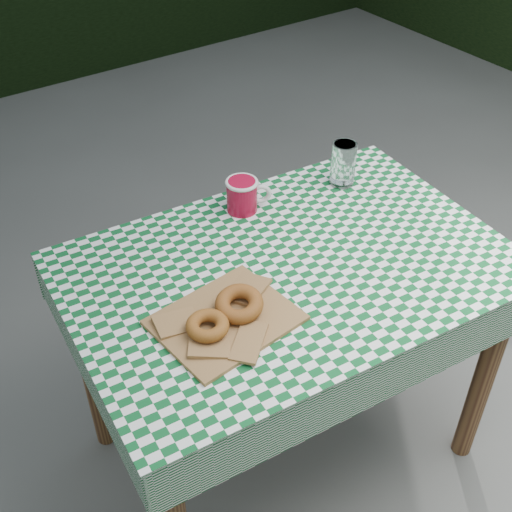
{
  "coord_description": "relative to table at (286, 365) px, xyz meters",
  "views": [
    {
      "loc": [
        -0.98,
        -1.19,
        1.82
      ],
      "look_at": [
        -0.25,
        -0.15,
        0.79
      ],
      "focal_mm": 46.08,
      "sensor_mm": 36.0,
      "label": 1
    }
  ],
  "objects": [
    {
      "name": "drinking_glass",
      "position": [
        0.36,
        0.22,
        0.45
      ],
      "size": [
        0.09,
        0.09,
        0.13
      ],
      "primitive_type": "cylinder",
      "rotation": [
        0.0,
        0.0,
        -0.3
      ],
      "color": "white",
      "rests_on": "tablecloth"
    },
    {
      "name": "tablecloth",
      "position": [
        0.0,
        -0.0,
        0.38
      ],
      "size": [
        1.18,
        0.84,
        0.01
      ],
      "primitive_type": "cube",
      "rotation": [
        0.0,
        0.0,
        -0.09
      ],
      "color": "#0D5324",
      "rests_on": "table"
    },
    {
      "name": "table",
      "position": [
        0.0,
        0.0,
        0.0
      ],
      "size": [
        1.16,
        0.82,
        0.75
      ],
      "primitive_type": "cube",
      "rotation": [
        0.0,
        0.0,
        -0.09
      ],
      "color": "#4E2B1B",
      "rests_on": "ground"
    },
    {
      "name": "ground",
      "position": [
        0.18,
        0.19,
        -0.38
      ],
      "size": [
        60.0,
        60.0,
        0.0
      ],
      "primitive_type": "plane",
      "color": "#4E4E49",
      "rests_on": "ground"
    },
    {
      "name": "paper_bag",
      "position": [
        -0.25,
        -0.08,
        0.39
      ],
      "size": [
        0.33,
        0.27,
        0.02
      ],
      "primitive_type": "cube",
      "rotation": [
        0.0,
        0.0,
        0.1
      ],
      "color": "#9B6C44",
      "rests_on": "tablecloth"
    },
    {
      "name": "coffee_mug",
      "position": [
        0.04,
        0.27,
        0.43
      ],
      "size": [
        0.23,
        0.23,
        0.1
      ],
      "primitive_type": null,
      "rotation": [
        0.0,
        0.0,
        -0.44
      ],
      "color": "maroon",
      "rests_on": "tablecloth"
    },
    {
      "name": "bagel_back",
      "position": [
        -0.21,
        -0.08,
        0.41
      ],
      "size": [
        0.16,
        0.16,
        0.04
      ],
      "primitive_type": "torus",
      "rotation": [
        0.0,
        0.0,
        -0.83
      ],
      "color": "brown",
      "rests_on": "paper_bag"
    },
    {
      "name": "bagel_front",
      "position": [
        -0.3,
        -0.09,
        0.41
      ],
      "size": [
        0.11,
        0.11,
        0.03
      ],
      "primitive_type": "torus",
      "rotation": [
        0.0,
        0.0,
        -0.12
      ],
      "color": "brown",
      "rests_on": "paper_bag"
    }
  ]
}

